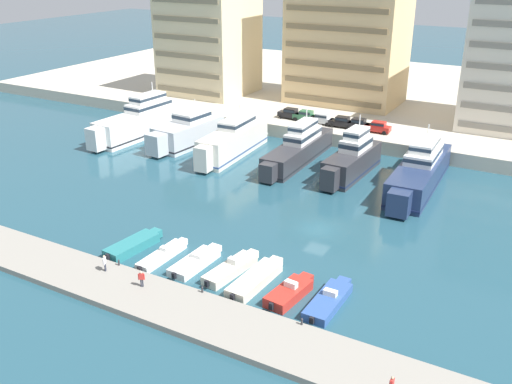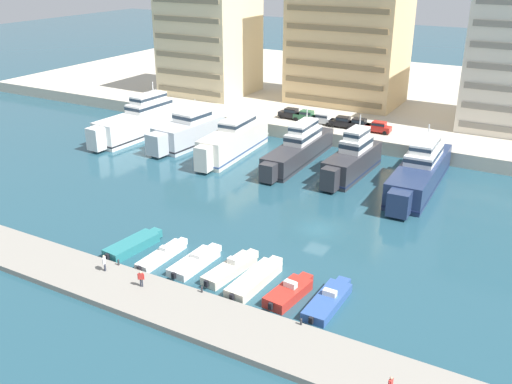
% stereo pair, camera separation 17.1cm
% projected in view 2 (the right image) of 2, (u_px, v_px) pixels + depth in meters
% --- Properties ---
extents(ground_plane, '(400.00, 400.00, 0.00)m').
position_uv_depth(ground_plane, '(317.00, 229.00, 63.76)').
color(ground_plane, '#234C5B').
extents(quay_promenade, '(180.00, 70.00, 2.11)m').
position_uv_depth(quay_promenade, '(445.00, 101.00, 114.08)').
color(quay_promenade, beige).
rests_on(quay_promenade, ground).
extents(pier_dock, '(120.00, 6.01, 0.56)m').
position_uv_depth(pier_dock, '(218.00, 322.00, 47.22)').
color(pier_dock, gray).
rests_on(pier_dock, ground).
extents(yacht_white_far_left, '(5.44, 22.44, 8.54)m').
position_uv_depth(yacht_white_far_left, '(143.00, 120.00, 95.64)').
color(yacht_white_far_left, white).
rests_on(yacht_white_far_left, ground).
extents(yacht_silver_left, '(6.07, 15.82, 7.11)m').
position_uv_depth(yacht_silver_left, '(188.00, 132.00, 90.72)').
color(yacht_silver_left, silver).
rests_on(yacht_silver_left, ground).
extents(yacht_ivory_mid_left, '(4.76, 18.93, 7.25)m').
position_uv_depth(yacht_ivory_mid_left, '(233.00, 140.00, 86.24)').
color(yacht_ivory_mid_left, silver).
rests_on(yacht_ivory_mid_left, ground).
extents(yacht_charcoal_center_left, '(4.06, 20.78, 7.43)m').
position_uv_depth(yacht_charcoal_center_left, '(299.00, 148.00, 83.71)').
color(yacht_charcoal_center_left, '#333338').
rests_on(yacht_charcoal_center_left, ground).
extents(yacht_charcoal_center, '(4.22, 15.62, 8.17)m').
position_uv_depth(yacht_charcoal_center, '(352.00, 159.00, 78.37)').
color(yacht_charcoal_center, '#333338').
rests_on(yacht_charcoal_center, ground).
extents(yacht_navy_center_right, '(5.30, 22.30, 7.85)m').
position_uv_depth(yacht_navy_center_right, '(420.00, 171.00, 74.33)').
color(yacht_navy_center_right, navy).
rests_on(yacht_navy_center_right, ground).
extents(motorboat_teal_far_left, '(2.77, 7.34, 1.01)m').
position_uv_depth(motorboat_teal_far_left, '(133.00, 245.00, 59.27)').
color(motorboat_teal_far_left, teal).
rests_on(motorboat_teal_far_left, ground).
extents(motorboat_white_left, '(1.66, 7.32, 1.18)m').
position_uv_depth(motorboat_white_left, '(162.00, 255.00, 57.50)').
color(motorboat_white_left, white).
rests_on(motorboat_white_left, ground).
extents(motorboat_white_mid_left, '(2.43, 7.22, 1.15)m').
position_uv_depth(motorboat_white_mid_left, '(195.00, 262.00, 56.27)').
color(motorboat_white_mid_left, white).
rests_on(motorboat_white_mid_left, ground).
extents(motorboat_cream_center_left, '(2.57, 7.67, 1.46)m').
position_uv_depth(motorboat_cream_center_left, '(231.00, 268.00, 54.90)').
color(motorboat_cream_center_left, beige).
rests_on(motorboat_cream_center_left, ground).
extents(motorboat_cream_center, '(2.40, 8.22, 0.98)m').
position_uv_depth(motorboat_cream_center, '(255.00, 279.00, 53.09)').
color(motorboat_cream_center, beige).
rests_on(motorboat_cream_center, ground).
extents(motorboat_red_center_right, '(2.68, 6.37, 1.54)m').
position_uv_depth(motorboat_red_center_right, '(289.00, 292.00, 50.99)').
color(motorboat_red_center_right, red).
rests_on(motorboat_red_center_right, ground).
extents(motorboat_blue_mid_right, '(2.22, 7.65, 1.33)m').
position_uv_depth(motorboat_blue_mid_right, '(328.00, 300.00, 49.92)').
color(motorboat_blue_mid_right, '#33569E').
rests_on(motorboat_blue_mid_right, ground).
extents(car_black_far_left, '(4.12, 1.95, 1.80)m').
position_uv_depth(car_black_far_left, '(291.00, 113.00, 97.96)').
color(car_black_far_left, black).
rests_on(car_black_far_left, quay_promenade).
extents(car_green_left, '(4.10, 1.92, 1.80)m').
position_uv_depth(car_green_left, '(306.00, 115.00, 96.54)').
color(car_green_left, '#2D6642').
rests_on(car_green_left, quay_promenade).
extents(car_silver_mid_left, '(4.12, 1.96, 1.80)m').
position_uv_depth(car_silver_mid_left, '(322.00, 118.00, 94.76)').
color(car_silver_mid_left, '#B7BCC1').
rests_on(car_silver_mid_left, quay_promenade).
extents(car_black_center_left, '(4.18, 2.08, 1.80)m').
position_uv_depth(car_black_center_left, '(342.00, 122.00, 93.05)').
color(car_black_center_left, black).
rests_on(car_black_center_left, quay_promenade).
extents(car_black_center, '(4.11, 1.95, 1.80)m').
position_uv_depth(car_black_center, '(358.00, 124.00, 91.90)').
color(car_black_center, black).
rests_on(car_black_center, quay_promenade).
extents(car_red_center_right, '(4.14, 2.01, 1.80)m').
position_uv_depth(car_red_center_right, '(378.00, 127.00, 90.28)').
color(car_red_center_right, red).
rests_on(car_red_center_right, quay_promenade).
extents(apartment_block_far_left, '(16.31, 15.60, 22.45)m').
position_uv_depth(apartment_block_far_left, '(210.00, 41.00, 113.29)').
color(apartment_block_far_left, beige).
rests_on(apartment_block_far_left, quay_promenade).
extents(apartment_block_left, '(20.81, 13.66, 27.78)m').
position_uv_depth(apartment_block_left, '(349.00, 32.00, 104.68)').
color(apartment_block_left, '#E0BC84').
rests_on(apartment_block_left, quay_promenade).
extents(pedestrian_near_edge, '(0.56, 0.39, 1.59)m').
position_uv_depth(pedestrian_near_edge, '(141.00, 277.00, 51.41)').
color(pedestrian_near_edge, '#282D3D').
rests_on(pedestrian_near_edge, pier_dock).
extents(pedestrian_mid_deck, '(0.42, 0.57, 1.67)m').
position_uv_depth(pedestrian_mid_deck, '(104.00, 262.00, 53.97)').
color(pedestrian_mid_deck, '#282D3D').
rests_on(pedestrian_mid_deck, pier_dock).
extents(pedestrian_far_side, '(0.25, 0.60, 1.56)m').
position_uv_depth(pedestrian_far_side, '(390.00, 384.00, 38.72)').
color(pedestrian_far_side, '#4C515B').
rests_on(pedestrian_far_side, pier_dock).
extents(bollard_west, '(0.20, 0.20, 0.61)m').
position_uv_depth(bollard_west, '(118.00, 262.00, 55.19)').
color(bollard_west, '#2D2D33').
rests_on(bollard_west, pier_dock).
extents(bollard_west_mid, '(0.20, 0.20, 0.61)m').
position_uv_depth(bollard_west_mid, '(202.00, 289.00, 50.76)').
color(bollard_west_mid, '#2D2D33').
rests_on(bollard_west_mid, pier_dock).
extents(bollard_east_mid, '(0.20, 0.20, 0.61)m').
position_uv_depth(bollard_east_mid, '(301.00, 321.00, 46.33)').
color(bollard_east_mid, '#2D2D33').
rests_on(bollard_east_mid, pier_dock).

